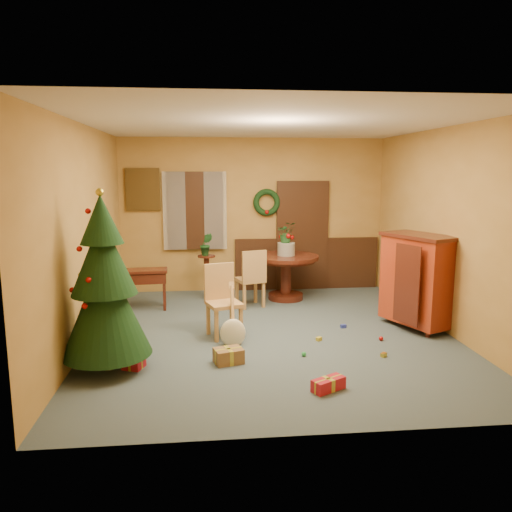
{
  "coord_description": "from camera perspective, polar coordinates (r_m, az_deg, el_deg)",
  "views": [
    {
      "loc": [
        -0.91,
        -6.72,
        2.28
      ],
      "look_at": [
        -0.18,
        0.4,
        1.06
      ],
      "focal_mm": 35.0,
      "sensor_mm": 36.0,
      "label": 1
    }
  ],
  "objects": [
    {
      "name": "centerpiece_plant",
      "position": [
        8.84,
        3.48,
        2.72
      ],
      "size": [
        0.33,
        0.29,
        0.37
      ],
      "primitive_type": "imported",
      "color": "#1E4C23",
      "rests_on": "urn"
    },
    {
      "name": "dining_table",
      "position": [
        8.94,
        3.44,
        -1.44
      ],
      "size": [
        1.17,
        1.17,
        0.8
      ],
      "color": "black",
      "rests_on": "floor"
    },
    {
      "name": "gift_d",
      "position": [
        5.48,
        8.27,
        -14.3
      ],
      "size": [
        0.4,
        0.31,
        0.13
      ],
      "color": "#A71622",
      "rests_on": "floor"
    },
    {
      "name": "toy_c",
      "position": [
        6.94,
        7.2,
        -9.38
      ],
      "size": [
        0.09,
        0.09,
        0.05
      ],
      "primitive_type": "cube",
      "rotation": [
        0.0,
        0.0,
        0.63
      ],
      "color": "gold",
      "rests_on": "floor"
    },
    {
      "name": "writing_desk",
      "position": [
        8.48,
        -12.66,
        -2.62
      ],
      "size": [
        0.79,
        0.43,
        0.68
      ],
      "color": "black",
      "rests_on": "floor"
    },
    {
      "name": "urn",
      "position": [
        8.88,
        3.47,
        0.8
      ],
      "size": [
        0.31,
        0.31,
        0.23
      ],
      "primitive_type": "cylinder",
      "color": "slate",
      "rests_on": "dining_table"
    },
    {
      "name": "chair_far",
      "position": [
        8.39,
        -0.49,
        -2.37
      ],
      "size": [
        0.53,
        0.53,
        0.99
      ],
      "color": "#A97A43",
      "rests_on": "floor"
    },
    {
      "name": "gift_c",
      "position": [
        7.11,
        -15.75,
        -8.85
      ],
      "size": [
        0.3,
        0.27,
        0.14
      ],
      "color": "brown",
      "rests_on": "floor"
    },
    {
      "name": "gift_b",
      "position": [
        6.13,
        -13.81,
        -11.41
      ],
      "size": [
        0.27,
        0.27,
        0.22
      ],
      "color": "#A71622",
      "rests_on": "floor"
    },
    {
      "name": "sideboard",
      "position": [
        7.63,
        17.98,
        -2.44
      ],
      "size": [
        0.95,
        1.22,
        1.39
      ],
      "color": "#531309",
      "rests_on": "floor"
    },
    {
      "name": "toy_d",
      "position": [
        7.09,
        14.1,
        -9.14
      ],
      "size": [
        0.06,
        0.06,
        0.06
      ],
      "primitive_type": "sphere",
      "color": "#AC0D0B",
      "rests_on": "floor"
    },
    {
      "name": "stand_plant",
      "position": [
        8.86,
        -5.71,
        1.35
      ],
      "size": [
        0.22,
        0.18,
        0.4
      ],
      "primitive_type": "imported",
      "rotation": [
        0.0,
        0.0,
        0.02
      ],
      "color": "#19471E",
      "rests_on": "plant_stand"
    },
    {
      "name": "room_envelope",
      "position": [
        9.56,
        0.93,
        2.67
      ],
      "size": [
        5.5,
        5.5,
        5.5
      ],
      "color": "#35454E",
      "rests_on": "ground"
    },
    {
      "name": "guitar",
      "position": [
        6.63,
        -2.67,
        -6.83
      ],
      "size": [
        0.46,
        0.58,
        0.78
      ],
      "primitive_type": null,
      "rotation": [
        -0.49,
        0.0,
        -0.25
      ],
      "color": "#F1EBC9",
      "rests_on": "floor"
    },
    {
      "name": "christmas_tree",
      "position": [
        5.93,
        -16.92,
        -3.28
      ],
      "size": [
        1.02,
        1.02,
        2.1
      ],
      "color": "#382111",
      "rests_on": "floor"
    },
    {
      "name": "chair_near",
      "position": [
        7.0,
        -3.9,
        -4.76
      ],
      "size": [
        0.55,
        0.55,
        1.01
      ],
      "color": "#A97A43",
      "rests_on": "floor"
    },
    {
      "name": "plant_stand",
      "position": [
        8.95,
        -5.66,
        -1.85
      ],
      "size": [
        0.31,
        0.31,
        0.81
      ],
      "color": "black",
      "rests_on": "floor"
    },
    {
      "name": "toy_a",
      "position": [
        7.53,
        9.95,
        -7.91
      ],
      "size": [
        0.09,
        0.06,
        0.05
      ],
      "primitive_type": "cube",
      "rotation": [
        0.0,
        0.0,
        0.14
      ],
      "color": "#2534A2",
      "rests_on": "floor"
    },
    {
      "name": "toy_e",
      "position": [
        6.52,
        14.39,
        -10.89
      ],
      "size": [
        0.09,
        0.09,
        0.05
      ],
      "primitive_type": "cube",
      "rotation": [
        0.0,
        0.0,
        0.68
      ],
      "color": "gold",
      "rests_on": "floor"
    },
    {
      "name": "toy_b",
      "position": [
        6.37,
        5.5,
        -11.09
      ],
      "size": [
        0.06,
        0.06,
        0.06
      ],
      "primitive_type": "sphere",
      "color": "green",
      "rests_on": "floor"
    },
    {
      "name": "gift_a",
      "position": [
        6.13,
        -3.16,
        -11.31
      ],
      "size": [
        0.39,
        0.32,
        0.18
      ],
      "color": "brown",
      "rests_on": "floor"
    }
  ]
}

